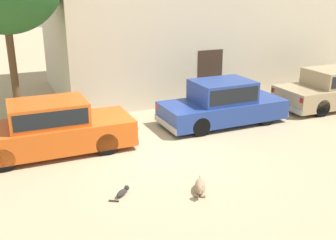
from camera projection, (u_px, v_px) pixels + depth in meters
ground_plane at (160, 154)px, 10.81m from camera, size 80.00×80.00×0.00m
parked_sedan_nearest at (51, 127)px, 10.74m from camera, size 4.62×1.77×1.48m
parked_sedan_second at (222, 103)px, 13.09m from camera, size 4.36×1.74×1.48m
parked_sedan_third at (335, 88)px, 15.01m from camera, size 4.85×1.95×1.48m
stray_dog_spotted at (200, 187)px, 8.75m from camera, size 0.53×0.90×0.35m
stray_cat at (122, 192)px, 8.65m from camera, size 0.55×0.43×0.17m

